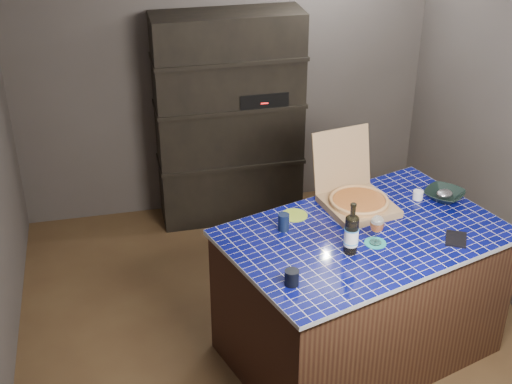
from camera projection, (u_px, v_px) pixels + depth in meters
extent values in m
plane|color=brown|center=(273.00, 321.00, 5.05)|extent=(3.50, 3.50, 0.00)
plane|color=#524B47|center=(224.00, 71.00, 5.93)|extent=(3.50, 0.00, 3.50)
plane|color=#524B47|center=(378.00, 350.00, 2.95)|extent=(3.50, 0.00, 3.50)
cube|color=black|center=(229.00, 120.00, 5.91)|extent=(1.20, 0.40, 1.80)
cube|color=black|center=(260.00, 94.00, 5.81)|extent=(0.40, 0.32, 0.12)
cube|color=#482F1C|center=(360.00, 295.00, 4.58)|extent=(1.87, 1.48, 0.89)
cube|color=#040849|center=(365.00, 235.00, 4.36)|extent=(1.93, 1.53, 0.03)
cube|color=#95794C|center=(358.00, 206.00, 4.59)|extent=(0.48, 0.48, 0.05)
cube|color=#95794C|center=(342.00, 159.00, 4.68)|extent=(0.42, 0.17, 0.41)
cylinder|color=tan|center=(359.00, 202.00, 4.57)|extent=(0.38, 0.38, 0.01)
cylinder|color=maroon|center=(359.00, 200.00, 4.57)|extent=(0.33, 0.33, 0.01)
torus|color=tan|center=(359.00, 200.00, 4.56)|extent=(0.38, 0.38, 0.02)
cylinder|color=black|center=(351.00, 236.00, 4.11)|extent=(0.08, 0.08, 0.23)
ellipsoid|color=black|center=(352.00, 219.00, 4.06)|extent=(0.08, 0.08, 0.04)
cylinder|color=black|center=(353.00, 211.00, 4.03)|extent=(0.03, 0.03, 0.09)
cylinder|color=white|center=(351.00, 237.00, 4.12)|extent=(0.08, 0.08, 0.10)
cylinder|color=#3F8DD7|center=(351.00, 242.00, 4.13)|extent=(0.09, 0.09, 0.01)
cylinder|color=#3F8DD7|center=(352.00, 229.00, 4.09)|extent=(0.09, 0.09, 0.01)
cylinder|color=teal|center=(375.00, 243.00, 4.24)|extent=(0.13, 0.13, 0.01)
cylinder|color=white|center=(375.00, 242.00, 4.24)|extent=(0.07, 0.07, 0.01)
cylinder|color=white|center=(376.00, 236.00, 4.22)|extent=(0.01, 0.01, 0.08)
ellipsoid|color=white|center=(377.00, 224.00, 4.18)|extent=(0.08, 0.08, 0.11)
cylinder|color=#BF5B1E|center=(377.00, 225.00, 4.18)|extent=(0.07, 0.07, 0.05)
cylinder|color=white|center=(377.00, 221.00, 4.17)|extent=(0.07, 0.07, 0.02)
cylinder|color=black|center=(292.00, 278.00, 3.87)|extent=(0.08, 0.08, 0.09)
cube|color=black|center=(456.00, 239.00, 4.28)|extent=(0.19, 0.21, 0.01)
imported|color=black|center=(444.00, 195.00, 4.70)|extent=(0.35, 0.35, 0.06)
ellipsoid|color=#ABADB6|center=(445.00, 194.00, 4.69)|extent=(0.11, 0.10, 0.05)
cylinder|color=white|center=(418.00, 195.00, 4.70)|extent=(0.07, 0.07, 0.06)
cylinder|color=black|center=(284.00, 222.00, 4.35)|extent=(0.07, 0.07, 0.11)
cylinder|color=#95B627|center=(294.00, 215.00, 4.52)|extent=(0.17, 0.17, 0.01)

